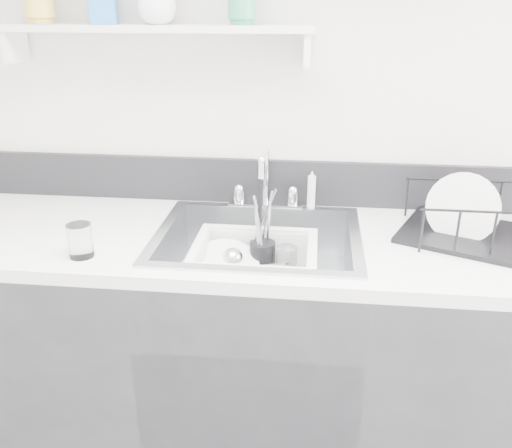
# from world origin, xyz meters

# --- Properties ---
(counter_run) EXTENTS (3.20, 0.62, 0.92)m
(counter_run) POSITION_xyz_m (0.00, 1.19, 0.46)
(counter_run) COLOR #252528
(counter_run) RESTS_ON ground
(backsplash) EXTENTS (3.20, 0.02, 0.16)m
(backsplash) POSITION_xyz_m (0.00, 1.49, 1.00)
(backsplash) COLOR black
(backsplash) RESTS_ON counter_run
(sink) EXTENTS (0.64, 0.52, 0.20)m
(sink) POSITION_xyz_m (0.00, 1.19, 0.83)
(sink) COLOR silver
(sink) RESTS_ON counter_run
(faucet) EXTENTS (0.26, 0.18, 0.23)m
(faucet) POSITION_xyz_m (0.00, 1.44, 0.98)
(faucet) COLOR silver
(faucet) RESTS_ON counter_run
(side_sprayer) EXTENTS (0.03, 0.03, 0.14)m
(side_sprayer) POSITION_xyz_m (0.16, 1.44, 0.99)
(side_sprayer) COLOR silver
(side_sprayer) RESTS_ON counter_run
(wall_shelf) EXTENTS (1.00, 0.16, 0.12)m
(wall_shelf) POSITION_xyz_m (-0.35, 1.42, 1.51)
(wall_shelf) COLOR silver
(wall_shelf) RESTS_ON room_shell
(wash_tub) EXTENTS (0.42, 0.36, 0.15)m
(wash_tub) POSITION_xyz_m (-0.01, 1.15, 0.83)
(wash_tub) COLOR silver
(wash_tub) RESTS_ON sink
(plate_stack) EXTENTS (0.26, 0.25, 0.10)m
(plate_stack) POSITION_xyz_m (-0.09, 1.18, 0.79)
(plate_stack) COLOR white
(plate_stack) RESTS_ON wash_tub
(utensil_cup) EXTENTS (0.08, 0.08, 0.28)m
(utensil_cup) POSITION_xyz_m (0.01, 1.24, 0.83)
(utensil_cup) COLOR black
(utensil_cup) RESTS_ON wash_tub
(ladle) EXTENTS (0.28, 0.27, 0.08)m
(ladle) POSITION_xyz_m (-0.03, 1.15, 0.81)
(ladle) COLOR silver
(ladle) RESTS_ON wash_tub
(tumbler_in_tub) EXTENTS (0.08, 0.08, 0.10)m
(tumbler_in_tub) POSITION_xyz_m (0.09, 1.23, 0.82)
(tumbler_in_tub) COLOR white
(tumbler_in_tub) RESTS_ON wash_tub
(tumbler_counter) EXTENTS (0.09, 0.09, 0.10)m
(tumbler_counter) POSITION_xyz_m (-0.49, 0.99, 0.97)
(tumbler_counter) COLOR white
(tumbler_counter) RESTS_ON counter_run
(dish_rack) EXTENTS (0.53, 0.48, 0.15)m
(dish_rack) POSITION_xyz_m (0.67, 1.24, 1.00)
(dish_rack) COLOR black
(dish_rack) RESTS_ON counter_run
(bowl_small) EXTENTS (0.15, 0.15, 0.04)m
(bowl_small) POSITION_xyz_m (0.08, 1.11, 0.78)
(bowl_small) COLOR white
(bowl_small) RESTS_ON wash_tub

